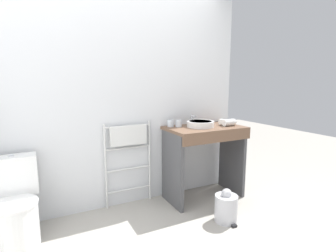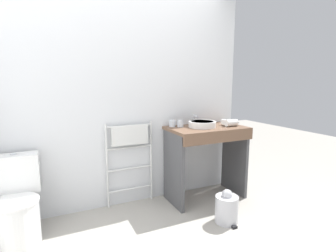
% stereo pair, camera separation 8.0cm
% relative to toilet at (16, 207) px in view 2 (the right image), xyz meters
% --- Properties ---
extents(wall_back, '(2.99, 0.12, 2.67)m').
position_rel_toilet_xyz_m(wall_back, '(1.11, 0.37, 1.01)').
color(wall_back, silver).
rests_on(wall_back, ground_plane).
extents(toilet, '(0.41, 0.55, 0.77)m').
position_rel_toilet_xyz_m(toilet, '(0.00, 0.00, 0.00)').
color(toilet, white).
rests_on(toilet, ground_plane).
extents(towel_radiator, '(0.55, 0.06, 0.97)m').
position_rel_toilet_xyz_m(towel_radiator, '(1.15, 0.26, 0.39)').
color(towel_radiator, silver).
rests_on(towel_radiator, ground_plane).
extents(vanity_counter, '(0.92, 0.56, 0.89)m').
position_rel_toilet_xyz_m(vanity_counter, '(2.03, 0.02, 0.27)').
color(vanity_counter, brown).
rests_on(vanity_counter, ground_plane).
extents(sink_basin, '(0.33, 0.33, 0.07)m').
position_rel_toilet_xyz_m(sink_basin, '(1.97, 0.04, 0.61)').
color(sink_basin, white).
rests_on(sink_basin, vanity_counter).
extents(faucet, '(0.02, 0.10, 0.12)m').
position_rel_toilet_xyz_m(faucet, '(1.97, 0.22, 0.65)').
color(faucet, silver).
rests_on(faucet, vanity_counter).
extents(cup_near_wall, '(0.08, 0.08, 0.08)m').
position_rel_toilet_xyz_m(cup_near_wall, '(1.66, 0.22, 0.61)').
color(cup_near_wall, silver).
rests_on(cup_near_wall, vanity_counter).
extents(cup_near_edge, '(0.08, 0.08, 0.08)m').
position_rel_toilet_xyz_m(cup_near_edge, '(1.74, 0.16, 0.61)').
color(cup_near_edge, silver).
rests_on(cup_near_edge, vanity_counter).
extents(hair_dryer, '(0.20, 0.17, 0.08)m').
position_rel_toilet_xyz_m(hair_dryer, '(2.33, -0.05, 0.61)').
color(hair_dryer, white).
rests_on(hair_dryer, vanity_counter).
extents(trash_bin, '(0.23, 0.27, 0.35)m').
position_rel_toilet_xyz_m(trash_bin, '(1.91, -0.55, -0.17)').
color(trash_bin, silver).
rests_on(trash_bin, ground_plane).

